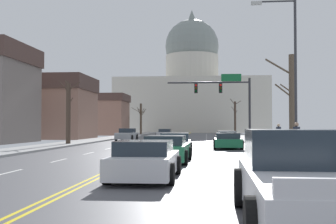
{
  "coord_description": "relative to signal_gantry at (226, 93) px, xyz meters",
  "views": [
    {
      "loc": [
        3.57,
        -23.28,
        1.7
      ],
      "look_at": [
        -2.06,
        38.51,
        3.58
      ],
      "focal_mm": 45.78,
      "sensor_mm": 36.0,
      "label": 1
    }
  ],
  "objects": [
    {
      "name": "bare_tree_03",
      "position": [
        -13.26,
        32.92,
        -1.8
      ],
      "size": [
        2.43,
        1.68,
        5.31
      ],
      "color": "brown",
      "rests_on": "ground"
    },
    {
      "name": "pedestrian_01",
      "position": [
        3.28,
        -10.07,
        -3.65
      ],
      "size": [
        0.35,
        0.34,
        1.65
      ],
      "color": "black",
      "rests_on": "ground"
    },
    {
      "name": "sedan_near_02",
      "position": [
        -3.65,
        -15.72,
        -4.13
      ],
      "size": [
        2.12,
        4.52,
        1.23
      ],
      "color": "silver",
      "rests_on": "ground"
    },
    {
      "name": "flank_building_00",
      "position": [
        -20.43,
        10.47,
        -0.81
      ],
      "size": [
        8.69,
        9.06,
        7.67
      ],
      "color": "#8C6656",
      "rests_on": "ground"
    },
    {
      "name": "bare_tree_01",
      "position": [
        -13.38,
        -5.94,
        -1.89
      ],
      "size": [
        1.86,
        1.12,
        5.35
      ],
      "color": "#423328",
      "rests_on": "ground"
    },
    {
      "name": "sedan_near_04",
      "position": [
        -3.7,
        -27.61,
        -4.12
      ],
      "size": [
        2.06,
        4.42,
        1.21
      ],
      "color": "silver",
      "rests_on": "ground"
    },
    {
      "name": "flank_building_01",
      "position": [
        -20.64,
        29.98,
        -1.22
      ],
      "size": [
        10.93,
        7.5,
        6.88
      ],
      "color": "#8C6656",
      "rests_on": "ground"
    },
    {
      "name": "sedan_near_03",
      "position": [
        -3.61,
        -21.53,
        -4.11
      ],
      "size": [
        2.18,
        4.37,
        1.22
      ],
      "color": "#1E7247",
      "rests_on": "ground"
    },
    {
      "name": "sedan_oncoming_01",
      "position": [
        -7.32,
        15.3,
        -4.14
      ],
      "size": [
        1.94,
        4.68,
        1.18
      ],
      "color": "silver",
      "rests_on": "ground"
    },
    {
      "name": "bare_tree_02",
      "position": [
        3.52,
        -13.65,
        -1.48
      ],
      "size": [
        1.84,
        1.62,
        5.98
      ],
      "color": "brown",
      "rests_on": "ground"
    },
    {
      "name": "sedan_near_01",
      "position": [
        -0.28,
        -9.62,
        -4.16
      ],
      "size": [
        2.14,
        4.68,
        1.13
      ],
      "color": "#1E7247",
      "rests_on": "ground"
    },
    {
      "name": "capitol_building",
      "position": [
        -5.34,
        61.94,
        4.99
      ],
      "size": [
        34.97,
        19.37,
        29.56
      ],
      "color": "beige",
      "rests_on": "ground"
    },
    {
      "name": "pickup_truck_near_05",
      "position": [
        -0.07,
        -33.52,
        -3.98
      ],
      "size": [
        2.47,
        5.84,
        1.62
      ],
      "color": "silver",
      "rests_on": "ground"
    },
    {
      "name": "sedan_oncoming_00",
      "position": [
        -10.62,
        5.86,
        -4.09
      ],
      "size": [
        2.06,
        4.36,
        1.32
      ],
      "color": "#9EA3A8",
      "rests_on": "ground"
    },
    {
      "name": "signal_gantry",
      "position": [
        0.0,
        0.0,
        0.0
      ],
      "size": [
        7.91,
        0.41,
        6.43
      ],
      "color": "#28282D",
      "rests_on": "ground"
    },
    {
      "name": "bicycle_parked",
      "position": [
        2.52,
        -14.55,
        -4.21
      ],
      "size": [
        0.12,
        1.77,
        0.85
      ],
      "color": "black",
      "rests_on": "ground"
    },
    {
      "name": "pedestrian_00",
      "position": [
        2.62,
        -19.42,
        -3.61
      ],
      "size": [
        0.35,
        0.34,
        1.7
      ],
      "color": "black",
      "rests_on": "ground"
    },
    {
      "name": "street_lamp_right",
      "position": [
        2.56,
        -18.14,
        0.31
      ],
      "size": [
        2.35,
        0.24,
        8.24
      ],
      "color": "#333338",
      "rests_on": "ground"
    },
    {
      "name": "bare_tree_00",
      "position": [
        3.24,
        36.39,
        -1.55
      ],
      "size": [
        2.02,
        2.23,
        6.24
      ],
      "color": "#423328",
      "rests_on": "ground"
    },
    {
      "name": "sedan_near_00",
      "position": [
        -0.09,
        -3.74,
        -4.13
      ],
      "size": [
        2.0,
        4.23,
        1.18
      ],
      "color": "silver",
      "rests_on": "ground"
    },
    {
      "name": "ground",
      "position": [
        -5.34,
        -17.69,
        -4.68
      ],
      "size": [
        20.0,
        180.0,
        0.2
      ],
      "color": "#4D4D52"
    }
  ]
}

